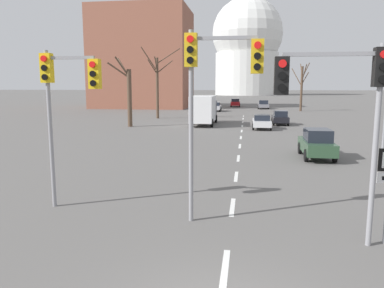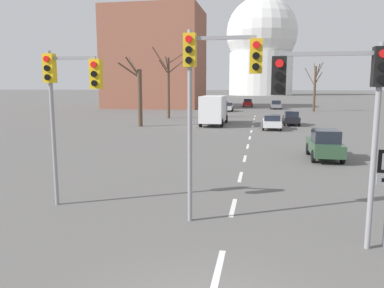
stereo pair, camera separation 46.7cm
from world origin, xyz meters
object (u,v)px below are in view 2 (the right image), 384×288
Objects in this scene: sedan_far_right at (227,107)px; sedan_distant_centre at (276,105)px; sedan_far_left at (272,122)px; sedan_near_right at (248,103)px; sedan_mid_centre at (325,144)px; traffic_signal_centre_tall at (211,78)px; delivery_truck at (214,109)px; sedan_near_left at (291,118)px; traffic_signal_near_left at (66,90)px; traffic_signal_near_right at (343,94)px.

sedan_distant_centre is (8.21, 8.41, -0.00)m from sedan_far_right.
sedan_far_left is 33.82m from sedan_distant_centre.
sedan_mid_centre reaches higher than sedan_near_right.
traffic_signal_centre_tall is 29.45m from delivery_truck.
sedan_far_right reaches higher than sedan_near_left.
sedan_far_left is at bearing 84.53° from traffic_signal_centre_tall.
traffic_signal_near_left is 1.32× the size of sedan_mid_centre.
sedan_near_right is at bearing 130.77° from sedan_distant_centre.
traffic_signal_near_left is at bearing -91.00° from sedan_far_right.
sedan_far_right is at bearing 98.17° from traffic_signal_near_right.
sedan_far_left is 6.85m from delivery_truck.
sedan_mid_centre is at bearing -83.36° from sedan_near_right.
traffic_signal_near_left is 5.07m from traffic_signal_centre_tall.
sedan_far_right is at bearing 94.59° from traffic_signal_centre_tall.
sedan_far_left is (-2.61, 14.83, -0.13)m from sedan_mid_centre.
sedan_near_right is 1.00× the size of sedan_mid_centre.
sedan_mid_centre is at bearing -80.03° from sedan_far_left.
delivery_truck is (-7.64, -30.75, 0.91)m from sedan_distant_centre.
sedan_near_left is (9.66, 29.83, -3.26)m from traffic_signal_near_left.
traffic_signal_near_right is 1.30× the size of sedan_far_right.
traffic_signal_centre_tall is 1.50× the size of sedan_near_left.
traffic_signal_centre_tall is (-3.43, 1.15, 0.42)m from traffic_signal_near_right.
sedan_mid_centre is 0.92× the size of sedan_distant_centre.
sedan_far_left is 0.93× the size of sedan_distant_centre.
traffic_signal_near_right is at bearing -86.00° from sedan_near_right.
traffic_signal_near_right is 1.19× the size of sedan_distant_centre.
traffic_signal_near_right is 3.64m from traffic_signal_centre_tall.
sedan_mid_centre is 0.99× the size of sedan_far_left.
traffic_signal_near_right is 27.44m from sedan_far_left.
sedan_near_right is (-1.27, 66.08, -3.54)m from traffic_signal_centre_tall.
traffic_signal_near_right reaches higher than sedan_near_right.
delivery_truck reaches higher than sedan_near_right.
sedan_far_right is at bearing -134.29° from sedan_distant_centre.
sedan_near_left is at bearing -88.89° from sedan_distant_centre.
sedan_near_right is at bearing 94.00° from traffic_signal_near_right.
traffic_signal_near_left reaches higher than traffic_signal_near_right.
sedan_far_right is (-8.77, 20.91, 0.01)m from sedan_near_left.
traffic_signal_centre_tall reaches higher than sedan_far_right.
traffic_signal_near_left reaches higher than sedan_near_right.
sedan_distant_centre is (-1.03, 48.61, -0.07)m from sedan_mid_centre.
sedan_mid_centre is 15.06m from sedan_far_left.
delivery_truck reaches higher than sedan_near_left.
delivery_truck reaches higher than sedan_far_left.
sedan_far_left is at bearing -75.36° from sedan_far_right.
sedan_distant_centre is at bearing -49.23° from sedan_near_right.
sedan_mid_centre is (5.11, 11.26, -3.52)m from traffic_signal_centre_tall.
traffic_signal_near_left reaches higher than sedan_far_left.
delivery_truck reaches higher than sedan_distant_centre.
sedan_far_left is at bearing 91.96° from traffic_signal_near_right.
traffic_signal_centre_tall is 1.32× the size of sedan_distant_centre.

